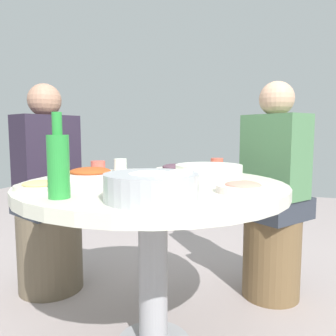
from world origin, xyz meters
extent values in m
cylinder|color=#99999E|center=(0.00, 0.00, 0.36)|extent=(0.13, 0.13, 0.66)
cylinder|color=beige|center=(0.00, 0.00, 0.72)|extent=(1.10, 1.10, 0.04)
cylinder|color=#B2B5BA|center=(-0.14, 0.35, 0.78)|extent=(0.29, 0.29, 0.08)
ellipsoid|color=white|center=(-0.14, 0.35, 0.79)|extent=(0.24, 0.24, 0.09)
cube|color=white|center=(-0.22, 0.35, 0.83)|extent=(0.07, 0.15, 0.01)
cylinder|color=white|center=(-0.20, -0.16, 0.77)|extent=(0.30, 0.30, 0.07)
cylinder|color=black|center=(-0.20, -0.16, 0.77)|extent=(0.26, 0.26, 0.05)
cylinder|color=silver|center=(-0.20, -0.16, 0.80)|extent=(0.14, 0.30, 0.01)
cylinder|color=white|center=(0.31, -0.02, 0.75)|extent=(0.25, 0.25, 0.02)
ellipsoid|color=#AC481D|center=(0.31, -0.02, 0.77)|extent=(0.19, 0.19, 0.04)
cylinder|color=silver|center=(0.03, -0.40, 0.75)|extent=(0.21, 0.21, 0.02)
ellipsoid|color=#503542|center=(0.03, -0.40, 0.76)|extent=(0.14, 0.14, 0.03)
cylinder|color=silver|center=(-0.39, 0.11, 0.75)|extent=(0.19, 0.19, 0.03)
ellipsoid|color=#E38974|center=(-0.39, 0.11, 0.77)|extent=(0.13, 0.13, 0.03)
cylinder|color=silver|center=(0.33, 0.29, 0.75)|extent=(0.19, 0.19, 0.02)
ellipsoid|color=#D3BA6D|center=(0.33, 0.29, 0.76)|extent=(0.13, 0.13, 0.02)
cylinder|color=green|center=(0.15, 0.41, 0.84)|extent=(0.07, 0.07, 0.20)
cylinder|color=green|center=(0.15, 0.41, 0.98)|extent=(0.03, 0.03, 0.07)
cylinder|color=silver|center=(0.31, -0.30, 0.77)|extent=(0.07, 0.07, 0.07)
cylinder|color=#C95245|center=(0.42, -0.26, 0.77)|extent=(0.08, 0.08, 0.06)
cylinder|color=#D05341|center=(-0.18, -0.48, 0.77)|extent=(0.07, 0.07, 0.07)
cylinder|color=brown|center=(0.80, -0.32, 0.23)|extent=(0.38, 0.38, 0.47)
cube|color=#2D333D|center=(0.80, -0.32, 0.53)|extent=(0.43, 0.42, 0.12)
cube|color=#281F30|center=(0.80, -0.32, 0.82)|extent=(0.31, 0.39, 0.46)
sphere|color=#A37760|center=(0.80, -0.32, 1.13)|extent=(0.19, 0.19, 0.19)
cylinder|color=brown|center=(-0.46, -0.67, 0.23)|extent=(0.32, 0.32, 0.47)
cube|color=#2D333D|center=(-0.46, -0.67, 0.53)|extent=(0.46, 0.46, 0.12)
cube|color=#49774C|center=(-0.46, -0.67, 0.82)|extent=(0.39, 0.36, 0.46)
sphere|color=tan|center=(-0.46, -0.67, 1.13)|extent=(0.19, 0.19, 0.19)
camera|label=1|loc=(-0.53, 1.29, 0.95)|focal=35.80mm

